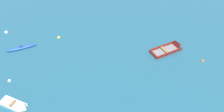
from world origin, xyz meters
TOP-DOWN VIEW (x-y plane):
  - rowboat_white_cluster_outer at (-7.55, 13.45)m, footprint 2.98×1.79m
  - kayak_blue_near_right at (-10.64, 21.69)m, footprint 3.28×2.14m
  - rowboat_maroon_center at (7.00, 23.70)m, footprint 4.11×3.39m
  - mooring_buoy_far_field at (-9.96, 16.63)m, footprint 0.33×0.33m
  - mooring_buoy_near_foreground at (-13.79, 24.61)m, footprint 0.43×0.43m
  - mooring_buoy_trailing at (-6.91, 24.25)m, footprint 0.39×0.39m
  - mooring_buoy_central at (10.00, 21.78)m, footprint 0.32×0.32m

SIDE VIEW (x-z plane):
  - mooring_buoy_far_field at x=-9.96m, z-range -0.17..0.17m
  - mooring_buoy_near_foreground at x=-13.79m, z-range -0.21..0.21m
  - mooring_buoy_trailing at x=-6.91m, z-range -0.19..0.19m
  - mooring_buoy_central at x=10.00m, z-range -0.16..0.16m
  - rowboat_white_cluster_outer at x=-7.55m, z-range -0.32..0.59m
  - kayak_blue_near_right at x=-10.64m, z-range -0.01..0.32m
  - rowboat_maroon_center at x=7.00m, z-range -0.49..0.84m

